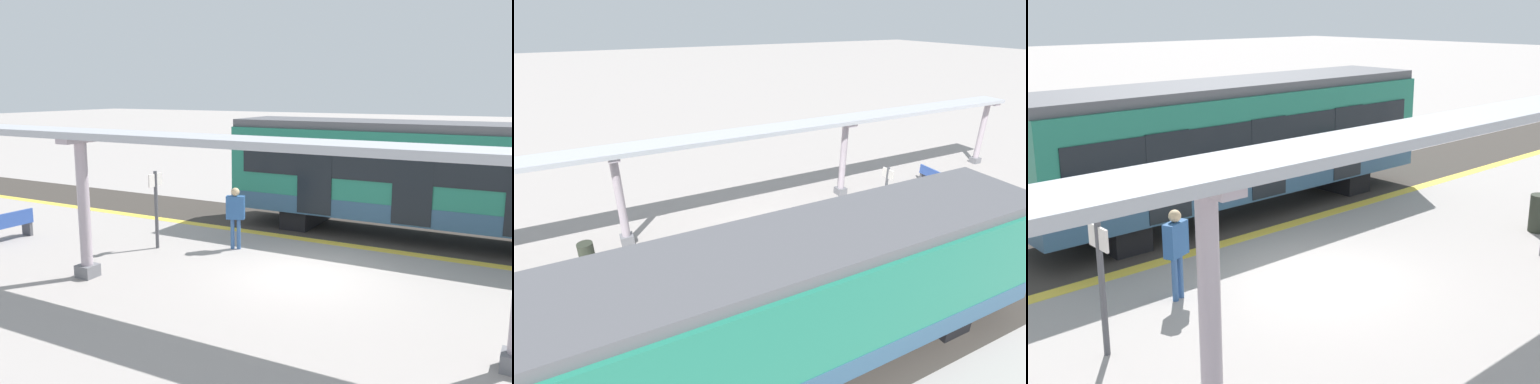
% 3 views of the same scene
% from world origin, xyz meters
% --- Properties ---
extents(ground_plane, '(176.00, 176.00, 0.00)m').
position_xyz_m(ground_plane, '(0.00, 0.00, 0.00)').
color(ground_plane, '#9C9490').
extents(tactile_edge_strip, '(0.38, 34.65, 0.01)m').
position_xyz_m(tactile_edge_strip, '(-2.90, 0.00, 0.00)').
color(tactile_edge_strip, gold).
rests_on(tactile_edge_strip, ground).
extents(trackbed, '(3.20, 46.65, 0.01)m').
position_xyz_m(trackbed, '(-4.69, 0.00, 0.00)').
color(trackbed, '#38332D').
rests_on(trackbed, ground).
extents(train_near_carriage, '(2.65, 11.66, 3.48)m').
position_xyz_m(train_near_carriage, '(-4.68, 1.69, 1.83)').
color(train_near_carriage, '#1F715A').
rests_on(train_near_carriage, ground).
extents(canopy_pillar_nearest, '(1.10, 0.44, 3.34)m').
position_xyz_m(canopy_pillar_nearest, '(2.64, -13.53, 1.70)').
color(canopy_pillar_nearest, slate).
rests_on(canopy_pillar_nearest, ground).
extents(canopy_pillar_second, '(1.10, 0.44, 3.34)m').
position_xyz_m(canopy_pillar_second, '(2.64, -4.53, 1.70)').
color(canopy_pillar_second, slate).
rests_on(canopy_pillar_second, ground).
extents(canopy_pillar_third, '(1.10, 0.44, 3.34)m').
position_xyz_m(canopy_pillar_third, '(2.64, 4.75, 1.70)').
color(canopy_pillar_third, slate).
rests_on(canopy_pillar_third, ground).
extents(canopy_beam, '(1.20, 27.73, 0.16)m').
position_xyz_m(canopy_beam, '(2.64, -0.06, 3.42)').
color(canopy_beam, '#A8AAB2').
rests_on(canopy_beam, canopy_pillar_nearest).
extents(bench_near_end, '(1.52, 0.51, 0.86)m').
position_xyz_m(bench_near_end, '(1.42, -8.96, 0.44)').
color(bench_near_end, '#2E4C9C').
rests_on(bench_near_end, ground).
extents(trash_bin, '(0.48, 0.48, 0.92)m').
position_xyz_m(trash_bin, '(1.59, 6.08, 0.46)').
color(trash_bin, '#2C3126').
rests_on(trash_bin, ground).
extents(platform_info_sign, '(0.56, 0.10, 2.20)m').
position_xyz_m(platform_info_sign, '(-0.07, -4.59, 1.33)').
color(platform_info_sign, '#4C4C51').
rests_on(platform_info_sign, ground).
extents(passenger_waiting_near_edge, '(0.39, 0.55, 1.75)m').
position_xyz_m(passenger_waiting_near_edge, '(-1.06, -2.60, 1.09)').
color(passenger_waiting_near_edge, '#34588C').
rests_on(passenger_waiting_near_edge, ground).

